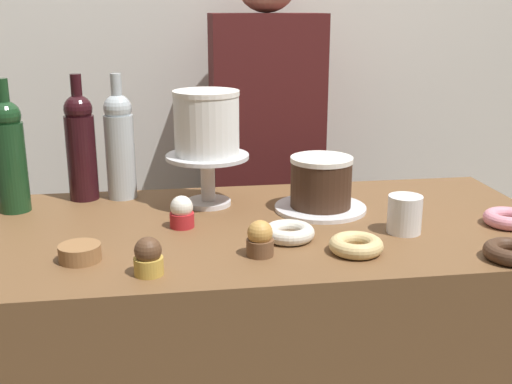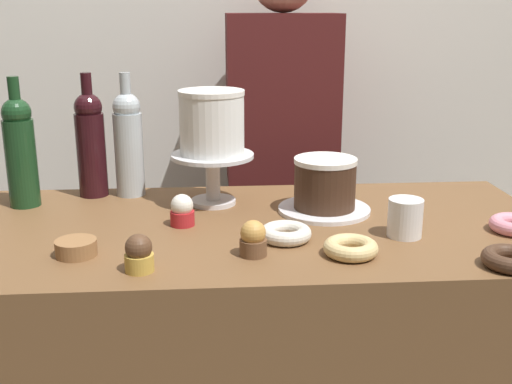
% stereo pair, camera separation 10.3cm
% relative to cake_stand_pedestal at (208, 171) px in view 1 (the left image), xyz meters
% --- Properties ---
extents(back_wall, '(6.00, 0.05, 2.60)m').
position_rel_cake_stand_pedestal_xyz_m(back_wall, '(0.10, 0.74, 0.28)').
color(back_wall, silver).
rests_on(back_wall, ground_plane).
extents(cake_stand_pedestal, '(0.21, 0.21, 0.13)m').
position_rel_cake_stand_pedestal_xyz_m(cake_stand_pedestal, '(0.00, 0.00, 0.00)').
color(cake_stand_pedestal, silver).
rests_on(cake_stand_pedestal, display_counter).
extents(white_layer_cake, '(0.16, 0.16, 0.16)m').
position_rel_cake_stand_pedestal_xyz_m(white_layer_cake, '(0.00, -0.00, 0.12)').
color(white_layer_cake, white).
rests_on(white_layer_cake, cake_stand_pedestal).
extents(silver_serving_platter, '(0.23, 0.23, 0.01)m').
position_rel_cake_stand_pedestal_xyz_m(silver_serving_platter, '(0.27, -0.08, -0.08)').
color(silver_serving_platter, white).
rests_on(silver_serving_platter, display_counter).
extents(chocolate_round_cake, '(0.15, 0.15, 0.12)m').
position_rel_cake_stand_pedestal_xyz_m(chocolate_round_cake, '(0.27, -0.08, -0.02)').
color(chocolate_round_cake, '#3D2619').
rests_on(chocolate_round_cake, silver_serving_platter).
extents(wine_bottle_dark_red, '(0.08, 0.08, 0.33)m').
position_rel_cake_stand_pedestal_xyz_m(wine_bottle_dark_red, '(-0.32, 0.10, 0.06)').
color(wine_bottle_dark_red, black).
rests_on(wine_bottle_dark_red, display_counter).
extents(wine_bottle_green, '(0.08, 0.08, 0.33)m').
position_rel_cake_stand_pedestal_xyz_m(wine_bottle_green, '(-0.48, 0.02, 0.06)').
color(wine_bottle_green, '#193D1E').
rests_on(wine_bottle_green, display_counter).
extents(wine_bottle_clear, '(0.08, 0.08, 0.33)m').
position_rel_cake_stand_pedestal_xyz_m(wine_bottle_clear, '(-0.22, 0.10, 0.06)').
color(wine_bottle_clear, '#B2BCC1').
rests_on(wine_bottle_clear, display_counter).
extents(cupcake_caramel, '(0.06, 0.06, 0.07)m').
position_rel_cake_stand_pedestal_xyz_m(cupcake_caramel, '(0.08, -0.36, -0.05)').
color(cupcake_caramel, brown).
rests_on(cupcake_caramel, display_counter).
extents(cupcake_chocolate, '(0.06, 0.06, 0.07)m').
position_rel_cake_stand_pedestal_xyz_m(cupcake_chocolate, '(-0.14, -0.42, -0.05)').
color(cupcake_chocolate, gold).
rests_on(cupcake_chocolate, display_counter).
extents(cupcake_vanilla, '(0.06, 0.06, 0.07)m').
position_rel_cake_stand_pedestal_xyz_m(cupcake_vanilla, '(-0.07, -0.16, -0.05)').
color(cupcake_vanilla, red).
rests_on(cupcake_vanilla, display_counter).
extents(donut_chocolate, '(0.11, 0.11, 0.03)m').
position_rel_cake_stand_pedestal_xyz_m(donut_chocolate, '(0.57, -0.45, -0.07)').
color(donut_chocolate, '#472D1E').
rests_on(donut_chocolate, display_counter).
extents(donut_pink, '(0.11, 0.11, 0.03)m').
position_rel_cake_stand_pedestal_xyz_m(donut_pink, '(0.67, -0.26, -0.07)').
color(donut_pink, pink).
rests_on(donut_pink, display_counter).
extents(donut_glazed, '(0.11, 0.11, 0.03)m').
position_rel_cake_stand_pedestal_xyz_m(donut_glazed, '(0.28, -0.37, -0.07)').
color(donut_glazed, '#E0C17F').
rests_on(donut_glazed, display_counter).
extents(donut_sugar, '(0.11, 0.11, 0.03)m').
position_rel_cake_stand_pedestal_xyz_m(donut_sugar, '(0.15, -0.28, -0.07)').
color(donut_sugar, silver).
rests_on(donut_sugar, display_counter).
extents(cookie_stack, '(0.08, 0.08, 0.03)m').
position_rel_cake_stand_pedestal_xyz_m(cookie_stack, '(-0.28, -0.33, -0.07)').
color(cookie_stack, olive).
rests_on(cookie_stack, display_counter).
extents(coffee_cup_ceramic, '(0.08, 0.08, 0.09)m').
position_rel_cake_stand_pedestal_xyz_m(coffee_cup_ceramic, '(0.42, -0.27, -0.05)').
color(coffee_cup_ceramic, white).
rests_on(coffee_cup_ceramic, display_counter).
extents(barista_figure, '(0.36, 0.22, 1.60)m').
position_rel_cake_stand_pedestal_xyz_m(barista_figure, '(0.23, 0.51, -0.18)').
color(barista_figure, black).
rests_on(barista_figure, ground_plane).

